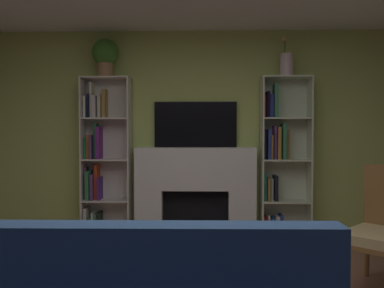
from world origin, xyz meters
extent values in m
cube|color=#B4C464|center=(0.00, 2.73, 1.29)|extent=(5.13, 0.06, 2.58)
cube|color=white|center=(-0.56, 2.58, 0.32)|extent=(0.33, 0.25, 0.63)
cube|color=white|center=(0.56, 2.58, 0.32)|extent=(0.33, 0.25, 0.63)
cube|color=white|center=(0.00, 2.58, 0.89)|extent=(1.46, 0.25, 0.52)
cube|color=black|center=(0.00, 2.66, 0.32)|extent=(0.80, 0.08, 0.63)
cube|color=#565752|center=(0.00, 2.30, 0.01)|extent=(1.56, 0.30, 0.03)
cube|color=black|center=(0.00, 2.67, 1.43)|extent=(1.01, 0.06, 0.56)
cube|color=silver|center=(-1.37, 2.57, 1.00)|extent=(0.02, 0.26, 2.00)
cube|color=silver|center=(-0.80, 2.57, 1.00)|extent=(0.02, 0.26, 2.00)
cube|color=silver|center=(-1.09, 2.69, 1.00)|extent=(0.59, 0.02, 2.00)
cube|color=silver|center=(-1.09, 2.57, 0.01)|extent=(0.55, 0.26, 0.02)
cube|color=beige|center=(-1.34, 2.58, 0.21)|extent=(0.04, 0.20, 0.39)
cube|color=#37693D|center=(-1.29, 2.60, 0.16)|extent=(0.03, 0.17, 0.28)
cube|color=silver|center=(-1.25, 2.59, 0.19)|extent=(0.03, 0.20, 0.34)
cube|color=#3D7949|center=(-1.21, 2.59, 0.18)|extent=(0.02, 0.20, 0.31)
cube|color=black|center=(-1.17, 2.60, 0.19)|extent=(0.03, 0.17, 0.34)
cube|color=silver|center=(-1.09, 2.57, 0.50)|extent=(0.55, 0.26, 0.02)
cube|color=#603B66|center=(-1.34, 2.61, 0.70)|extent=(0.02, 0.15, 0.39)
cube|color=#308145|center=(-1.31, 2.58, 0.68)|extent=(0.04, 0.21, 0.35)
cube|color=#593773|center=(-1.25, 2.57, 0.66)|extent=(0.03, 0.22, 0.31)
cube|color=#BB3C1E|center=(-1.21, 2.61, 0.72)|extent=(0.04, 0.16, 0.43)
cube|color=#49247B|center=(-1.17, 2.59, 0.64)|extent=(0.03, 0.19, 0.27)
cube|color=silver|center=(-1.09, 2.57, 1.00)|extent=(0.55, 0.26, 0.02)
cube|color=#1F7C43|center=(-1.34, 2.61, 1.14)|extent=(0.02, 0.15, 0.26)
cube|color=brown|center=(-1.30, 2.60, 1.15)|extent=(0.04, 0.17, 0.29)
cube|color=#5A3777|center=(-1.26, 2.58, 1.15)|extent=(0.02, 0.22, 0.29)
cube|color=#267440|center=(-1.22, 2.61, 1.22)|extent=(0.03, 0.15, 0.43)
cube|color=#662474|center=(-1.18, 2.58, 1.20)|extent=(0.04, 0.21, 0.39)
cube|color=silver|center=(-1.09, 2.57, 1.50)|extent=(0.55, 0.26, 0.02)
cube|color=beige|center=(-1.34, 2.60, 1.64)|extent=(0.03, 0.17, 0.27)
cube|color=black|center=(-1.29, 2.59, 1.65)|extent=(0.03, 0.19, 0.28)
cube|color=beige|center=(-1.26, 2.60, 1.72)|extent=(0.02, 0.17, 0.43)
cube|color=beige|center=(-1.22, 2.59, 1.64)|extent=(0.04, 0.19, 0.27)
cube|color=beige|center=(-1.17, 2.61, 1.65)|extent=(0.04, 0.15, 0.28)
cube|color=olive|center=(-1.11, 2.60, 1.68)|extent=(0.04, 0.17, 0.35)
cube|color=silver|center=(-1.09, 2.57, 1.99)|extent=(0.55, 0.26, 0.02)
cube|color=beige|center=(0.80, 2.56, 1.00)|extent=(0.02, 0.28, 2.00)
cube|color=beige|center=(1.37, 2.56, 1.00)|extent=(0.02, 0.28, 2.00)
cube|color=beige|center=(1.09, 2.69, 1.00)|extent=(0.59, 0.02, 2.00)
cube|color=beige|center=(1.09, 2.56, 0.01)|extent=(0.55, 0.28, 0.02)
cube|color=#A52424|center=(0.84, 2.60, 0.16)|extent=(0.04, 0.17, 0.29)
cube|color=beige|center=(0.88, 2.58, 0.17)|extent=(0.02, 0.21, 0.31)
cube|color=#1D4398|center=(0.93, 2.58, 0.16)|extent=(0.04, 0.20, 0.28)
cube|color=beige|center=(0.99, 2.57, 0.17)|extent=(0.04, 0.22, 0.30)
cube|color=#2A3C90|center=(1.04, 2.59, 0.18)|extent=(0.03, 0.19, 0.32)
cube|color=beige|center=(1.09, 2.56, 0.50)|extent=(0.55, 0.28, 0.02)
cube|color=#21694C|center=(0.84, 2.58, 0.67)|extent=(0.03, 0.20, 0.33)
cube|color=olive|center=(0.88, 2.57, 0.65)|extent=(0.03, 0.22, 0.28)
cube|color=beige|center=(0.92, 2.60, 0.64)|extent=(0.03, 0.16, 0.26)
cube|color=black|center=(0.97, 2.58, 0.66)|extent=(0.04, 0.20, 0.30)
cube|color=beige|center=(1.09, 2.56, 1.00)|extent=(0.55, 0.28, 0.02)
cube|color=black|center=(0.83, 2.60, 1.19)|extent=(0.03, 0.17, 0.37)
cube|color=navy|center=(0.88, 2.57, 1.19)|extent=(0.03, 0.23, 0.36)
cube|color=olive|center=(0.91, 2.57, 1.15)|extent=(0.03, 0.22, 0.29)
cube|color=#643B7B|center=(0.96, 2.59, 1.21)|extent=(0.03, 0.18, 0.40)
cube|color=olive|center=(1.00, 2.58, 1.20)|extent=(0.04, 0.21, 0.39)
cube|color=#327449|center=(1.06, 2.58, 1.22)|extent=(0.04, 0.21, 0.43)
cube|color=brown|center=(1.11, 2.60, 1.19)|extent=(0.03, 0.16, 0.36)
cube|color=beige|center=(1.09, 2.56, 1.50)|extent=(0.55, 0.28, 0.02)
cube|color=red|center=(0.83, 2.60, 1.65)|extent=(0.02, 0.16, 0.27)
cube|color=black|center=(0.87, 2.58, 1.66)|extent=(0.03, 0.21, 0.31)
cube|color=#2B3993|center=(0.91, 2.60, 1.65)|extent=(0.04, 0.17, 0.28)
cube|color=#397C55|center=(0.96, 2.59, 1.71)|extent=(0.04, 0.19, 0.40)
cube|color=beige|center=(1.09, 2.56, 1.99)|extent=(0.55, 0.28, 0.02)
cylinder|color=#A0784E|center=(-1.09, 2.55, 2.08)|extent=(0.19, 0.19, 0.16)
sphere|color=#3F7727|center=(-1.09, 2.55, 2.29)|extent=(0.32, 0.32, 0.32)
cylinder|color=silver|center=(1.09, 2.55, 2.13)|extent=(0.16, 0.16, 0.27)
cylinder|color=#4C7F3F|center=(1.06, 2.54, 2.35)|extent=(0.01, 0.01, 0.17)
sphere|color=#E6CA58|center=(1.06, 2.54, 2.44)|extent=(0.05, 0.05, 0.05)
cylinder|color=#4C7F3F|center=(1.08, 2.59, 2.35)|extent=(0.01, 0.01, 0.16)
sphere|color=#E6CA58|center=(1.08, 2.59, 2.43)|extent=(0.04, 0.04, 0.04)
cube|color=#345587|center=(-0.21, -0.72, 0.69)|extent=(1.80, 0.18, 0.53)
cylinder|color=brown|center=(1.61, 1.40, 0.21)|extent=(0.04, 0.04, 0.43)
cylinder|color=brown|center=(1.22, 0.99, 0.21)|extent=(0.04, 0.04, 0.43)
camera|label=1|loc=(0.10, -2.45, 1.35)|focal=38.88mm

